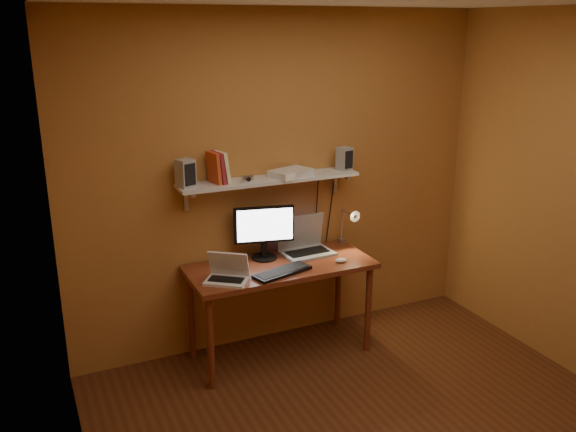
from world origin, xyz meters
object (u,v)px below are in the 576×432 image
router (291,173)px  keyboard (282,272)px  desk (280,275)px  speaker_left (185,173)px  netbook (227,273)px  speaker_right (344,159)px  monitor (264,230)px  mouse (341,260)px  shelf_camera (247,179)px  laptop (304,243)px  desk_lamp (349,222)px  wall_shelf (270,180)px

router → keyboard: bearing=-123.4°
desk → speaker_left: size_ratio=7.08×
netbook → speaker_right: speaker_right is taller
monitor → desk: bearing=-56.3°
speaker_right → mouse: bearing=-135.0°
monitor → shelf_camera: shelf_camera is taller
keyboard → speaker_left: speaker_left is taller
desk → speaker_left: speaker_left is taller
laptop → keyboard: bearing=-138.4°
desk_lamp → wall_shelf: bearing=174.1°
netbook → desk_lamp: 1.16m
monitor → laptop: size_ratio=1.13×
monitor → router: (0.23, 0.02, 0.42)m
desk_lamp → mouse: bearing=-128.8°
speaker_right → shelf_camera: speaker_right is taller
netbook → speaker_right: 1.32m
monitor → desk_lamp: (0.72, -0.04, -0.03)m
desk → router: router is taller
wall_shelf → router: bearing=-5.1°
netbook → shelf_camera: 0.70m
desk → desk_lamp: 0.73m
speaker_right → laptop: bearing=171.2°
wall_shelf → monitor: wall_shelf is taller
laptop → speaker_left: (-0.92, 0.04, 0.65)m
desk → shelf_camera: (-0.20, 0.14, 0.74)m
wall_shelf → speaker_left: 0.65m
speaker_right → desk_lamp: bearing=-88.1°
monitor → router: size_ratio=1.50×
desk → mouse: (0.43, -0.15, 0.10)m
mouse → monitor: bearing=157.4°
desk_lamp → speaker_right: bearing=106.3°
wall_shelf → speaker_left: (-0.64, 0.00, 0.12)m
laptop → mouse: bearing=-65.8°
wall_shelf → shelf_camera: shelf_camera is taller
desk_lamp → shelf_camera: 0.97m
speaker_left → router: (0.81, -0.02, -0.07)m
desk → laptop: size_ratio=3.48×
wall_shelf → mouse: wall_shelf is taller
speaker_left → speaker_right: bearing=-19.6°
monitor → speaker_left: 0.76m
keyboard → shelf_camera: (-0.14, 0.30, 0.64)m
desk_lamp → keyboard: bearing=-157.8°
wall_shelf → keyboard: 0.70m
laptop → speaker_right: speaker_right is taller
desk → netbook: 0.50m
laptop → netbook: (-0.74, -0.28, -0.02)m
desk → netbook: netbook is taller
netbook → desk: bearing=51.1°
desk_lamp → speaker_right: 0.51m
netbook → shelf_camera: (0.26, 0.26, 0.59)m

